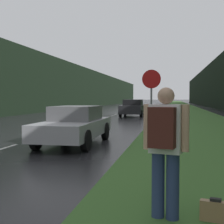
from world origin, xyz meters
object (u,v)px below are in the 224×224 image
(car_passing_near, at_px, (75,125))
(car_passing_far, at_px, (133,108))
(hitchhiker_with_backpack, at_px, (165,145))
(suitcase, at_px, (215,212))
(stop_sign, at_px, (151,98))

(car_passing_near, height_order, car_passing_far, car_passing_far)
(hitchhiker_with_backpack, relative_size, car_passing_far, 0.39)
(suitcase, xyz_separation_m, car_passing_far, (-4.05, 23.91, 0.61))
(car_passing_near, relative_size, car_passing_far, 1.00)
(stop_sign, xyz_separation_m, car_passing_near, (-2.73, -0.71, -0.98))
(suitcase, bearing_deg, car_passing_near, 134.48)
(hitchhiker_with_backpack, height_order, car_passing_far, hitchhiker_with_backpack)
(suitcase, bearing_deg, car_passing_far, 112.44)
(stop_sign, bearing_deg, suitcase, -79.68)
(stop_sign, distance_m, suitcase, 7.56)
(suitcase, relative_size, car_passing_far, 0.09)
(stop_sign, distance_m, car_passing_far, 16.87)
(stop_sign, xyz_separation_m, hitchhiker_with_backpack, (0.65, -7.32, -0.63))
(hitchhiker_with_backpack, xyz_separation_m, car_passing_near, (-3.38, 6.60, -0.34))
(stop_sign, xyz_separation_m, car_passing_far, (-2.73, 16.63, -0.92))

